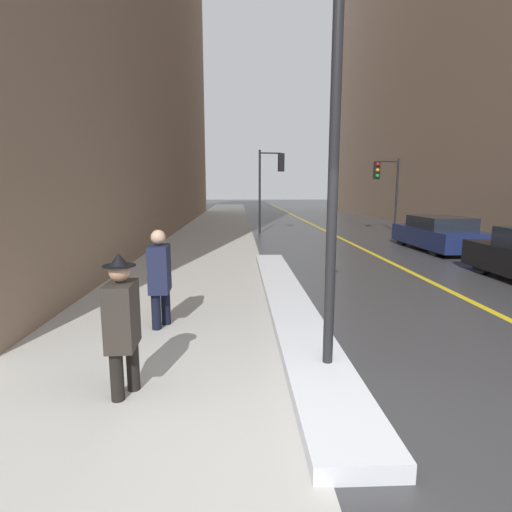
# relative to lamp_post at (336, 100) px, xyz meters

# --- Properties ---
(ground_plane) EXTENTS (160.00, 160.00, 0.00)m
(ground_plane) POSITION_rel_lamp_post_xyz_m (-0.36, -1.38, -3.22)
(ground_plane) COLOR #38383A
(sidewalk_slab) EXTENTS (4.00, 80.00, 0.01)m
(sidewalk_slab) POSITION_rel_lamp_post_xyz_m (-2.36, 13.62, -3.22)
(sidewalk_slab) COLOR #B2AFA8
(sidewalk_slab) RESTS_ON ground
(road_centre_stripe) EXTENTS (0.16, 80.00, 0.00)m
(road_centre_stripe) POSITION_rel_lamp_post_xyz_m (3.64, 13.62, -3.22)
(road_centre_stripe) COLOR gold
(road_centre_stripe) RESTS_ON ground
(snow_bank_curb) EXTENTS (0.80, 9.83, 0.18)m
(snow_bank_curb) POSITION_rel_lamp_post_xyz_m (-0.12, 3.05, -3.14)
(snow_bank_curb) COLOR silver
(snow_bank_curb) RESTS_ON ground
(building_facade_right) EXTENTS (6.00, 36.00, 26.30)m
(building_facade_right) POSITION_rel_lamp_post_xyz_m (12.64, 20.62, 9.93)
(building_facade_right) COLOR #846B56
(building_facade_right) RESTS_ON ground
(lamp_post) EXTENTS (0.28, 0.28, 5.45)m
(lamp_post) POSITION_rel_lamp_post_xyz_m (0.00, 0.00, 0.00)
(lamp_post) COLOR black
(lamp_post) RESTS_ON ground
(traffic_light_near) EXTENTS (1.31, 0.41, 4.17)m
(traffic_light_near) POSITION_rel_lamp_post_xyz_m (0.65, 15.98, -0.21)
(traffic_light_near) COLOR black
(traffic_light_near) RESTS_ON ground
(traffic_light_far) EXTENTS (1.31, 0.32, 3.79)m
(traffic_light_far) POSITION_rel_lamp_post_xyz_m (6.46, 16.04, -0.49)
(traffic_light_far) COLOR black
(traffic_light_far) RESTS_ON ground
(pedestrian_in_fedora) EXTENTS (0.34, 0.71, 1.60)m
(pedestrian_in_fedora) POSITION_rel_lamp_post_xyz_m (-2.33, -0.37, -2.35)
(pedestrian_in_fedora) COLOR black
(pedestrian_in_fedora) RESTS_ON ground
(pedestrian_trailing) EXTENTS (0.33, 0.74, 1.62)m
(pedestrian_trailing) POSITION_rel_lamp_post_xyz_m (-2.36, 1.84, -2.33)
(pedestrian_trailing) COLOR black
(pedestrian_trailing) RESTS_ON ground
(parked_car_navy) EXTENTS (1.86, 4.29, 1.25)m
(parked_car_navy) POSITION_rel_lamp_post_xyz_m (6.35, 9.87, -2.62)
(parked_car_navy) COLOR navy
(parked_car_navy) RESTS_ON ground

